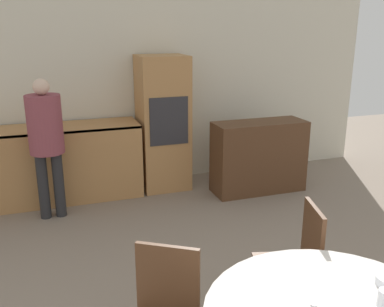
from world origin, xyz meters
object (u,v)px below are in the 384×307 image
oven_unit (163,123)px  sideboard (259,157)px  chair_far_right (298,259)px  person_standing (46,135)px

oven_unit → sideboard: size_ratio=1.45×
oven_unit → chair_far_right: bearing=-86.7°
oven_unit → sideboard: oven_unit is taller
oven_unit → person_standing: 1.55m
sideboard → chair_far_right: bearing=-111.5°
chair_far_right → oven_unit: bearing=-160.7°
sideboard → person_standing: person_standing is taller
chair_far_right → person_standing: (-1.62, 2.44, 0.46)m
sideboard → person_standing: size_ratio=0.76×
sideboard → person_standing: bearing=179.5°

